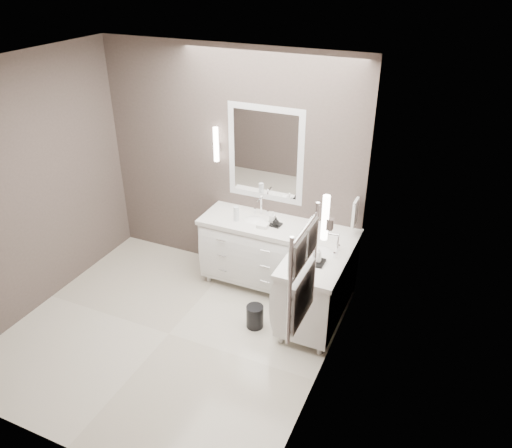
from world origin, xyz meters
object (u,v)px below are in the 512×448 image
at_px(vanity_back, 256,248).
at_px(towel_ladder, 302,279).
at_px(vanity_right, 319,280).
at_px(waste_bin, 255,316).

relative_size(vanity_back, towel_ladder, 1.38).
relative_size(vanity_right, towel_ladder, 1.38).
bearing_deg(vanity_back, towel_ladder, -55.90).
height_order(vanity_back, towel_ladder, towel_ladder).
distance_m(vanity_right, towel_ladder, 1.60).
xyz_separation_m(vanity_right, waste_bin, (-0.55, -0.42, -0.36)).
bearing_deg(towel_ladder, waste_bin, 131.43).
distance_m(vanity_back, vanity_right, 0.93).
relative_size(vanity_right, waste_bin, 4.84).
bearing_deg(vanity_right, vanity_back, 159.62).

